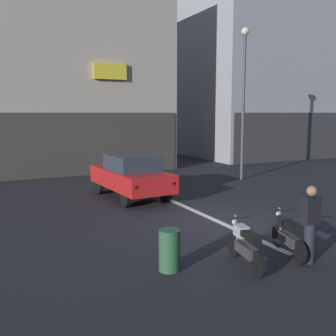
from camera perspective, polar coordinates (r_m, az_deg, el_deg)
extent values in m
plane|color=#232328|center=(11.81, 7.43, -7.75)|extent=(120.00, 120.00, 0.00)
cube|color=silver|center=(17.01, -3.66, -2.83)|extent=(0.20, 18.00, 0.01)
cube|color=#B2A893|center=(24.91, -14.35, 13.08)|extent=(10.29, 8.66, 11.03)
cube|color=#3E3A33|center=(20.60, -11.56, 3.39)|extent=(9.87, 0.10, 3.20)
cube|color=yellow|center=(20.91, -8.39, 13.66)|extent=(1.74, 0.16, 0.82)
cube|color=#9E9EA3|center=(31.10, 12.21, 18.01)|extent=(9.32, 8.27, 17.41)
cube|color=#373739|center=(27.44, 17.14, 4.30)|extent=(8.95, 0.10, 3.20)
cylinder|color=black|center=(15.89, -9.87, -2.55)|extent=(0.22, 0.65, 0.64)
cylinder|color=black|center=(16.46, -4.78, -2.09)|extent=(0.22, 0.65, 0.64)
cylinder|color=black|center=(13.51, -6.12, -4.33)|extent=(0.22, 0.65, 0.64)
cylinder|color=black|center=(14.18, -0.36, -3.69)|extent=(0.22, 0.65, 0.64)
cube|color=red|center=(14.91, -5.41, -1.47)|extent=(2.04, 4.21, 0.66)
cube|color=#2D3842|center=(14.68, -5.20, 0.79)|extent=(1.68, 2.07, 0.56)
cube|color=red|center=(12.80, -4.58, -2.80)|extent=(0.14, 0.07, 0.12)
cube|color=red|center=(13.44, 0.87, -2.26)|extent=(0.14, 0.07, 0.12)
cylinder|color=#47474C|center=(19.16, 10.80, 8.34)|extent=(0.14, 0.14, 6.72)
sphere|color=beige|center=(19.51, 11.08, 18.79)|extent=(0.36, 0.36, 0.36)
cylinder|color=black|center=(9.08, 9.45, -10.94)|extent=(0.17, 0.52, 0.52)
cylinder|color=black|center=(8.11, 12.87, -13.38)|extent=(0.17, 0.52, 0.52)
cube|color=#38383D|center=(8.51, 11.22, -11.51)|extent=(0.33, 0.76, 0.22)
cube|color=black|center=(8.27, 11.77, -9.56)|extent=(0.33, 0.63, 0.12)
cube|color=#B2B5BA|center=(8.63, 10.53, -8.91)|extent=(0.28, 0.39, 0.24)
cylinder|color=#4C4C51|center=(8.84, 9.90, -8.95)|extent=(0.11, 0.25, 0.70)
cylinder|color=black|center=(8.68, 10.18, -7.06)|extent=(0.55, 0.14, 0.04)
sphere|color=silver|center=(8.90, 9.59, -7.69)|extent=(0.12, 0.12, 0.12)
cylinder|color=black|center=(9.98, 15.48, -9.37)|extent=(0.22, 0.52, 0.52)
cylinder|color=black|center=(9.00, 18.47, -11.43)|extent=(0.22, 0.52, 0.52)
cube|color=#38383D|center=(9.41, 17.05, -9.81)|extent=(0.41, 0.76, 0.22)
cube|color=black|center=(9.17, 17.56, -8.00)|extent=(0.39, 0.64, 0.12)
cube|color=black|center=(9.54, 16.47, -7.47)|extent=(0.32, 0.41, 0.24)
cylinder|color=#4C4C51|center=(9.75, 15.92, -7.53)|extent=(0.14, 0.25, 0.70)
cylinder|color=black|center=(9.60, 16.19, -5.80)|extent=(0.54, 0.20, 0.04)
sphere|color=silver|center=(9.82, 15.66, -6.40)|extent=(0.12, 0.12, 0.12)
cylinder|color=#23232D|center=(9.08, 19.70, -10.17)|extent=(0.24, 0.24, 0.86)
cube|color=black|center=(8.89, 19.91, -5.75)|extent=(0.37, 0.24, 0.58)
sphere|color=#9E7051|center=(8.81, 20.04, -3.16)|extent=(0.22, 0.22, 0.22)
cylinder|color=#2D5938|center=(8.17, 0.23, -11.78)|extent=(0.44, 0.44, 0.85)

